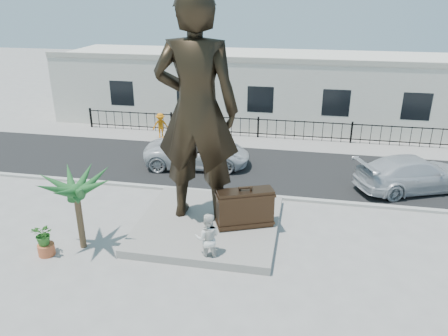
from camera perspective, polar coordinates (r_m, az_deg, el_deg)
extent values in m
plane|color=#9E9991|center=(15.45, -1.46, -10.72)|extent=(100.00, 100.00, 0.00)
cube|color=black|center=(22.47, 2.95, 0.27)|extent=(40.00, 7.00, 0.01)
cube|color=#A5A399|center=(19.28, 1.43, -3.40)|extent=(40.00, 0.25, 0.12)
cube|color=#9E9991|center=(26.19, 4.23, 3.49)|extent=(40.00, 2.50, 0.02)
cube|color=gray|center=(16.71, -2.03, -7.35)|extent=(5.20, 5.20, 0.30)
cube|color=black|center=(26.76, 4.48, 5.23)|extent=(22.00, 0.10, 1.20)
cube|color=silver|center=(30.42, 5.54, 10.38)|extent=(28.00, 7.00, 4.40)
imported|color=black|center=(15.58, -3.59, 7.49)|extent=(3.08, 2.07, 8.29)
cube|color=#312114|center=(16.00, 2.76, -5.27)|extent=(2.13, 1.38, 1.43)
imported|color=silver|center=(14.44, -2.14, -9.16)|extent=(0.96, 0.80, 1.77)
imported|color=silver|center=(22.28, -3.48, 2.10)|extent=(5.55, 3.08, 1.47)
imported|color=silver|center=(21.29, 23.58, -0.68)|extent=(5.75, 4.12, 1.55)
imported|color=orange|center=(26.85, -8.28, 5.53)|extent=(1.12, 0.86, 1.52)
cylinder|color=#BD5832|center=(16.29, -22.18, -9.83)|extent=(0.56, 0.56, 0.40)
imported|color=#2C6721|center=(16.00, -22.49, -8.01)|extent=(0.80, 0.72, 0.79)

